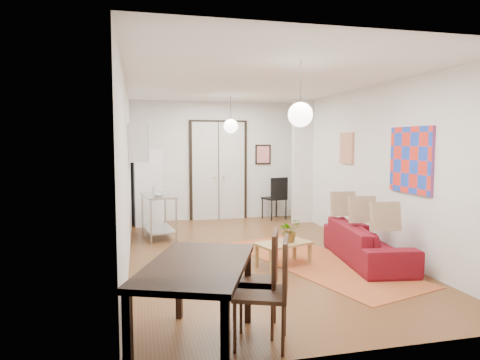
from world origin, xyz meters
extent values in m
plane|color=brown|center=(0.00, 0.00, 0.00)|extent=(7.00, 7.00, 0.00)
cube|color=white|center=(0.00, 0.00, 2.90)|extent=(4.20, 7.00, 0.02)
cube|color=silver|center=(0.00, 3.50, 1.45)|extent=(4.20, 0.02, 2.90)
cube|color=silver|center=(0.00, -3.50, 1.45)|extent=(4.20, 0.02, 2.90)
cube|color=silver|center=(-2.10, 0.00, 1.45)|extent=(0.02, 7.00, 2.90)
cube|color=silver|center=(2.10, 0.00, 1.45)|extent=(0.02, 7.00, 2.90)
cube|color=silver|center=(0.00, 3.46, 1.20)|extent=(1.44, 0.06, 2.50)
cube|color=silver|center=(1.85, 2.55, 1.45)|extent=(0.50, 0.10, 2.90)
cube|color=white|center=(-1.92, 1.50, 1.90)|extent=(0.35, 1.00, 0.70)
cube|color=red|center=(2.08, -1.25, 1.65)|extent=(0.05, 1.00, 1.00)
cube|color=beige|center=(2.08, 0.80, 1.80)|extent=(0.05, 0.50, 0.60)
cube|color=red|center=(1.15, 3.47, 1.60)|extent=(0.40, 0.03, 0.50)
cube|color=olive|center=(-2.07, 2.00, 1.95)|extent=(0.03, 0.44, 0.54)
sphere|color=white|center=(0.00, 2.00, 2.25)|extent=(0.30, 0.30, 0.30)
cylinder|color=black|center=(0.00, 2.00, 2.65)|extent=(0.01, 0.01, 0.50)
sphere|color=white|center=(0.00, -2.00, 2.25)|extent=(0.30, 0.30, 0.30)
cylinder|color=black|center=(0.00, -2.00, 2.65)|extent=(0.01, 0.01, 0.50)
cube|color=#C55D31|center=(0.82, -0.68, 0.00)|extent=(2.34, 3.86, 0.01)
imported|color=maroon|center=(1.63, -0.82, 0.30)|extent=(2.18, 1.10, 0.61)
cube|color=tan|center=(0.24, -0.76, 0.36)|extent=(0.95, 0.72, 0.04)
cube|color=tan|center=(-0.14, -0.94, 0.17)|extent=(0.06, 0.06, 0.34)
cube|color=tan|center=(0.61, -0.94, 0.17)|extent=(0.06, 0.06, 0.34)
cube|color=tan|center=(-0.14, -0.57, 0.17)|extent=(0.06, 0.06, 0.34)
cube|color=tan|center=(0.61, -0.57, 0.17)|extent=(0.06, 0.06, 0.34)
imported|color=#2F5A28|center=(0.34, -0.76, 0.56)|extent=(0.38, 0.40, 0.37)
cube|color=#ABAEB0|center=(-1.55, 1.76, 0.85)|extent=(0.72, 1.20, 0.04)
cube|color=#ABAEB0|center=(-1.55, 1.76, 0.17)|extent=(0.67, 1.15, 0.03)
cylinder|color=#ABAEB0|center=(-1.79, 1.23, 0.42)|extent=(0.04, 0.04, 0.85)
cylinder|color=#ABAEB0|center=(-1.31, 1.23, 0.42)|extent=(0.04, 0.04, 0.85)
cylinder|color=#ABAEB0|center=(-1.79, 2.28, 0.42)|extent=(0.04, 0.04, 0.85)
cylinder|color=#ABAEB0|center=(-1.31, 2.28, 0.42)|extent=(0.04, 0.04, 0.85)
imported|color=white|center=(-1.55, 1.46, 0.89)|extent=(0.26, 0.26, 0.05)
imported|color=#50A1AE|center=(-1.60, 2.01, 0.95)|extent=(0.11, 0.10, 0.18)
cube|color=white|center=(-1.74, 3.15, 0.88)|extent=(0.70, 0.70, 1.76)
cube|color=black|center=(-1.42, -3.15, 0.81)|extent=(1.35, 1.72, 0.05)
cube|color=black|center=(-1.80, -3.85, 0.39)|extent=(0.08, 0.08, 0.78)
cube|color=black|center=(-1.05, -3.85, 0.39)|extent=(0.08, 0.08, 0.78)
cube|color=black|center=(-1.80, -2.45, 0.39)|extent=(0.08, 0.08, 0.78)
cube|color=black|center=(-1.05, -2.45, 0.39)|extent=(0.08, 0.08, 0.78)
cube|color=#3A2112|center=(-0.82, -2.83, 0.50)|extent=(0.63, 0.62, 0.04)
cube|color=#3A2112|center=(-0.82, -2.61, 0.77)|extent=(0.21, 0.46, 0.52)
cylinder|color=#3A2112|center=(-1.03, -3.05, 0.25)|extent=(0.03, 0.03, 0.50)
cylinder|color=#3A2112|center=(-0.62, -3.05, 0.25)|extent=(0.03, 0.03, 0.50)
cylinder|color=#3A2112|center=(-1.03, -2.62, 0.25)|extent=(0.03, 0.03, 0.50)
cylinder|color=#3A2112|center=(-0.62, -2.62, 0.25)|extent=(0.03, 0.03, 0.50)
cube|color=#3A2112|center=(-0.82, -3.15, 0.50)|extent=(0.63, 0.62, 0.04)
cube|color=#3A2112|center=(-0.82, -2.92, 0.77)|extent=(0.21, 0.46, 0.52)
cylinder|color=#3A2112|center=(-1.03, -3.37, 0.25)|extent=(0.03, 0.03, 0.50)
cylinder|color=#3A2112|center=(-0.62, -3.37, 0.25)|extent=(0.03, 0.03, 0.50)
cylinder|color=#3A2112|center=(-1.03, -2.93, 0.25)|extent=(0.03, 0.03, 0.50)
cylinder|color=#3A2112|center=(-0.62, -2.93, 0.25)|extent=(0.03, 0.03, 0.50)
cube|color=black|center=(1.35, 3.15, 0.52)|extent=(0.59, 0.59, 0.04)
cube|color=black|center=(1.35, 3.37, 0.79)|extent=(0.47, 0.17, 0.52)
cylinder|color=black|center=(1.14, 2.94, 0.26)|extent=(0.03, 0.03, 0.52)
cylinder|color=black|center=(1.56, 2.94, 0.26)|extent=(0.03, 0.03, 0.52)
cylinder|color=black|center=(1.14, 3.36, 0.26)|extent=(0.03, 0.03, 0.52)
cylinder|color=black|center=(1.56, 3.36, 0.26)|extent=(0.03, 0.03, 0.52)
camera|label=1|loc=(-1.92, -6.91, 1.93)|focal=32.00mm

